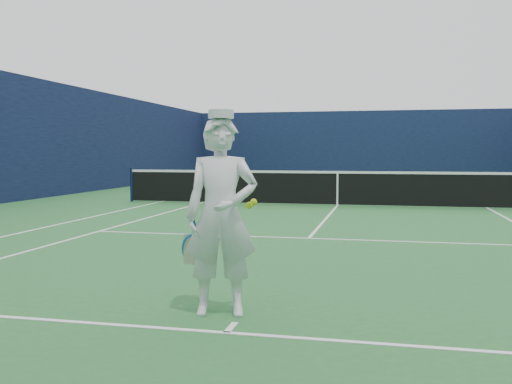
% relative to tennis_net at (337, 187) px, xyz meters
% --- Properties ---
extents(ground, '(80.00, 80.00, 0.00)m').
position_rel_tennis_net_xyz_m(ground, '(0.00, 0.00, -0.55)').
color(ground, '#26652E').
rests_on(ground, ground).
extents(court_markings, '(11.03, 23.83, 0.01)m').
position_rel_tennis_net_xyz_m(court_markings, '(0.00, 0.00, -0.55)').
color(court_markings, white).
rests_on(court_markings, ground).
extents(windscreen_fence, '(20.12, 36.12, 4.00)m').
position_rel_tennis_net_xyz_m(windscreen_fence, '(0.00, 0.00, 1.45)').
color(windscreen_fence, '#0F1A38').
rests_on(windscreen_fence, ground).
extents(tennis_net, '(12.88, 0.09, 1.07)m').
position_rel_tennis_net_xyz_m(tennis_net, '(0.00, 0.00, 0.00)').
color(tennis_net, '#141E4C').
rests_on(tennis_net, ground).
extents(tennis_player, '(0.85, 0.58, 1.94)m').
position_rel_tennis_net_xyz_m(tennis_player, '(-0.20, -11.32, 0.39)').
color(tennis_player, white).
rests_on(tennis_player, ground).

